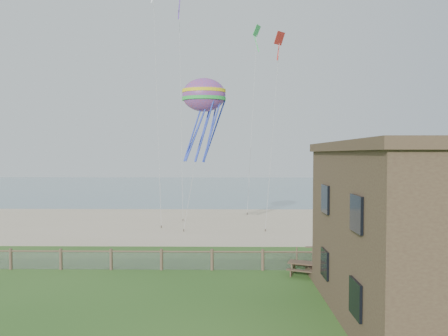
# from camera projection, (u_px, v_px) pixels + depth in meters

# --- Properties ---
(ground) EXTENTS (160.00, 160.00, 0.00)m
(ground) POSITION_uv_depth(u_px,v_px,m) (206.00, 310.00, 17.61)
(ground) COLOR #284F1B
(ground) RESTS_ON ground
(sand_beach) EXTENTS (72.00, 20.00, 0.02)m
(sand_beach) POSITION_uv_depth(u_px,v_px,m) (219.00, 223.00, 39.59)
(sand_beach) COLOR tan
(sand_beach) RESTS_ON ground
(ocean) EXTENTS (160.00, 68.00, 0.02)m
(ocean) POSITION_uv_depth(u_px,v_px,m) (224.00, 187.00, 83.56)
(ocean) COLOR slate
(ocean) RESTS_ON ground
(chainlink_fence) EXTENTS (36.20, 0.20, 1.25)m
(chainlink_fence) POSITION_uv_depth(u_px,v_px,m) (212.00, 261.00, 23.59)
(chainlink_fence) COLOR #4F392C
(chainlink_fence) RESTS_ON ground
(motel_deck) EXTENTS (15.00, 2.00, 0.50)m
(motel_deck) POSITION_uv_depth(u_px,v_px,m) (442.00, 272.00, 22.43)
(motel_deck) COLOR brown
(motel_deck) RESTS_ON ground
(picnic_table) EXTENTS (2.32, 2.05, 0.82)m
(picnic_table) POSITION_uv_depth(u_px,v_px,m) (306.00, 268.00, 22.52)
(picnic_table) COLOR brown
(picnic_table) RESTS_ON ground
(octopus_kite) EXTENTS (3.76, 2.85, 7.23)m
(octopus_kite) POSITION_uv_depth(u_px,v_px,m) (204.00, 118.00, 31.96)
(octopus_kite) COLOR red
(kite_red) EXTENTS (1.68, 1.73, 2.00)m
(kite_red) POSITION_uv_depth(u_px,v_px,m) (279.00, 44.00, 30.83)
(kite_red) COLOR red
(kite_green) EXTENTS (1.98, 1.78, 2.46)m
(kite_green) POSITION_uv_depth(u_px,v_px,m) (257.00, 37.00, 40.47)
(kite_green) COLOR #37D055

